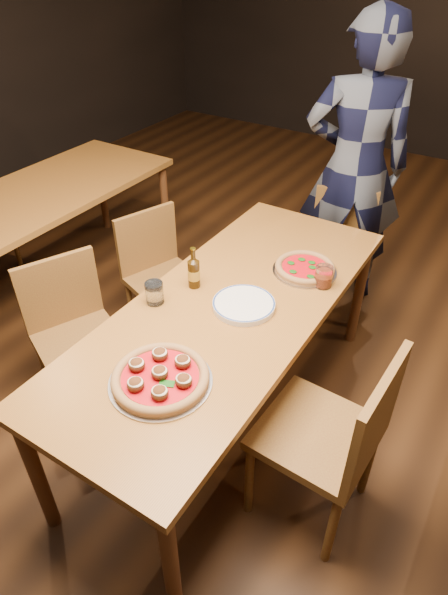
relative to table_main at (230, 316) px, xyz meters
The scene contains 15 objects.
ground 0.68m from the table_main, ahead, with size 9.00×9.00×0.00m, color black.
room_shell 1.18m from the table_main, ahead, with size 9.00×9.00×9.00m.
table_main is the anchor object (origin of this frame).
table_left 1.73m from the table_main, 169.99° to the left, with size 0.80×2.00×0.75m.
chair_main_nw 0.81m from the table_main, 154.88° to the right, with size 0.41×0.41×0.88m, color brown, non-canonical shape.
chair_main_sw 0.79m from the table_main, 152.06° to the left, with size 0.40×0.40×0.86m, color brown, non-canonical shape.
chair_main_e 0.65m from the table_main, 23.34° to the right, with size 0.45×0.45×0.97m, color brown, non-canonical shape.
chair_end 1.21m from the table_main, 85.14° to the left, with size 0.40×0.40×0.85m, color brown, non-canonical shape.
pizza_meatball 0.56m from the table_main, 86.59° to the right, with size 0.39×0.39×0.07m.
pizza_margherita 0.47m from the table_main, 67.98° to the left, with size 0.32×0.32×0.04m.
plate_stack 0.11m from the table_main, 12.90° to the left, with size 0.28×0.28×0.03m, color white.
beer_bottle 0.27m from the table_main, behind, with size 0.06×0.06×0.21m.
water_glass 0.36m from the table_main, 150.94° to the right, with size 0.08×0.08×0.10m, color white.
amber_glass 0.49m from the table_main, 50.50° to the left, with size 0.08×0.08×0.10m, color maroon.
diner 1.46m from the table_main, 88.32° to the left, with size 0.67×0.44×1.84m, color black.
Camera 1 is at (0.94, -1.54, 2.13)m, focal length 30.00 mm.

